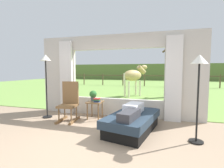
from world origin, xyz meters
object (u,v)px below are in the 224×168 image
(rocking_chair, at_px, (69,102))
(side_table, at_px, (95,105))
(horse, at_px, (134,76))
(recliner_sofa, at_px, (133,122))
(floor_lamp_left, at_px, (46,67))
(pasture_tree, at_px, (175,70))
(reclining_person, at_px, (132,110))
(potted_plant, at_px, (93,95))
(floor_lamp_right, at_px, (199,72))
(book_stack, at_px, (97,100))

(rocking_chair, xyz_separation_m, side_table, (0.66, 0.34, -0.12))
(rocking_chair, bearing_deg, horse, 70.54)
(recliner_sofa, distance_m, floor_lamp_left, 3.04)
(recliner_sofa, xyz_separation_m, side_table, (-1.24, 0.70, 0.21))
(pasture_tree, bearing_deg, floor_lamp_left, -128.37)
(floor_lamp_left, bearing_deg, reclining_person, -9.88)
(recliner_sofa, bearing_deg, pasture_tree, 88.15)
(potted_plant, distance_m, floor_lamp_left, 1.65)
(rocking_chair, height_order, pasture_tree, pasture_tree)
(recliner_sofa, height_order, floor_lamp_right, floor_lamp_right)
(rocking_chair, relative_size, potted_plant, 3.50)
(side_table, relative_size, potted_plant, 1.63)
(horse, height_order, pasture_tree, pasture_tree)
(rocking_chair, relative_size, side_table, 2.15)
(reclining_person, xyz_separation_m, rocking_chair, (-1.90, 0.41, 0.02))
(reclining_person, height_order, rocking_chair, rocking_chair)
(side_table, xyz_separation_m, book_stack, (0.09, -0.06, 0.15))
(potted_plant, bearing_deg, horse, 83.09)
(horse, bearing_deg, side_table, -59.19)
(rocking_chair, bearing_deg, potted_plant, 28.13)
(book_stack, relative_size, horse, 0.12)
(potted_plant, distance_m, pasture_tree, 5.59)
(recliner_sofa, distance_m, pasture_tree, 5.90)
(reclining_person, distance_m, pasture_tree, 5.88)
(potted_plant, height_order, pasture_tree, pasture_tree)
(reclining_person, relative_size, pasture_tree, 0.44)
(rocking_chair, relative_size, book_stack, 5.55)
(reclining_person, distance_m, horse, 5.36)
(reclining_person, bearing_deg, horse, 110.51)
(recliner_sofa, height_order, horse, horse)
(rocking_chair, relative_size, floor_lamp_left, 0.59)
(reclining_person, height_order, floor_lamp_left, floor_lamp_left)
(book_stack, bearing_deg, side_table, 145.54)
(floor_lamp_left, bearing_deg, rocking_chair, -4.37)
(floor_lamp_left, relative_size, horse, 1.10)
(horse, bearing_deg, pasture_tree, 46.27)
(recliner_sofa, xyz_separation_m, potted_plant, (-1.32, 0.76, 0.48))
(reclining_person, relative_size, floor_lamp_right, 0.82)
(rocking_chair, distance_m, side_table, 0.75)
(reclining_person, relative_size, book_stack, 7.08)
(reclining_person, relative_size, side_table, 2.75)
(rocking_chair, distance_m, book_stack, 0.80)
(floor_lamp_right, distance_m, pasture_tree, 5.83)
(side_table, xyz_separation_m, potted_plant, (-0.08, 0.06, 0.28))
(reclining_person, bearing_deg, floor_lamp_left, -177.81)
(horse, bearing_deg, rocking_chair, -66.35)
(pasture_tree, bearing_deg, reclining_person, -103.80)
(reclining_person, bearing_deg, floor_lamp_right, 3.77)
(recliner_sofa, relative_size, floor_lamp_right, 1.06)
(pasture_tree, bearing_deg, horse, -170.36)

